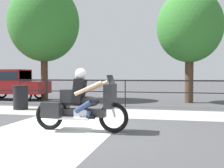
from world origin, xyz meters
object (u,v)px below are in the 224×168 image
parked_car (11,83)px  trash_bin (21,97)px  tree_behind_car (44,23)px  motorcycle (80,104)px  tree_behind_sign (190,27)px

parked_car → trash_bin: (2.85, -3.85, -0.47)m
tree_behind_car → motorcycle: bearing=-58.3°
motorcycle → tree_behind_sign: size_ratio=0.43×
trash_bin → tree_behind_car: size_ratio=0.15×
motorcycle → tree_behind_sign: tree_behind_sign is taller
motorcycle → parked_car: 9.96m
motorcycle → parked_car: (-6.62, 7.43, 0.28)m
motorcycle → tree_behind_sign: (3.02, 7.88, 3.11)m
tree_behind_sign → tree_behind_car: bearing=-178.0°
motorcycle → tree_behind_car: (-4.71, 7.61, 3.55)m
trash_bin → tree_behind_sign: size_ratio=0.18×
trash_bin → tree_behind_car: (-0.93, 4.04, 3.74)m
trash_bin → parked_car: bearing=126.5°
parked_car → motorcycle: bearing=-48.8°
motorcycle → tree_behind_car: bearing=123.8°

